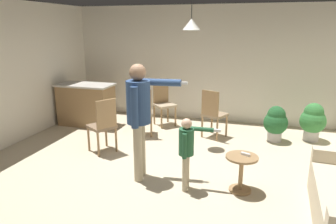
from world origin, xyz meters
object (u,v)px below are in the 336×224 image
(person_child, at_px, (187,146))
(person_adult, at_px, (140,110))
(kitchen_counter, at_px, (86,104))
(potted_plant_by_wall, at_px, (313,120))
(dining_chair_by_counter, at_px, (103,124))
(potted_plant_corner, at_px, (276,122))
(side_table_by_couch, at_px, (241,169))
(dining_chair_centre_back, at_px, (142,110))
(dining_chair_spare, at_px, (213,112))
(dining_chair_near_wall, at_px, (163,102))
(spare_remote_on_table, at_px, (245,154))

(person_child, bearing_deg, person_adult, -102.54)
(kitchen_counter, relative_size, potted_plant_by_wall, 1.64)
(person_child, bearing_deg, dining_chair_by_counter, -118.61)
(person_child, xyz_separation_m, dining_chair_by_counter, (-1.73, 0.87, -0.10))
(potted_plant_corner, xyz_separation_m, potted_plant_by_wall, (0.70, 0.25, 0.03))
(person_child, bearing_deg, kitchen_counter, -129.83)
(kitchen_counter, height_order, side_table_by_couch, kitchen_counter)
(side_table_by_couch, distance_m, person_adult, 1.64)
(kitchen_counter, distance_m, potted_plant_corner, 4.15)
(dining_chair_by_counter, distance_m, dining_chair_centre_back, 1.09)
(dining_chair_by_counter, bearing_deg, kitchen_counter, 72.77)
(person_child, xyz_separation_m, dining_chair_spare, (0.01, 2.21, -0.10))
(person_child, height_order, dining_chair_spare, person_child)
(dining_chair_near_wall, height_order, potted_plant_by_wall, dining_chair_near_wall)
(side_table_by_couch, height_order, person_child, person_child)
(kitchen_counter, bearing_deg, dining_chair_by_counter, -49.82)
(side_table_by_couch, distance_m, potted_plant_corner, 2.27)
(person_adult, distance_m, potted_plant_by_wall, 3.71)
(kitchen_counter, height_order, spare_remote_on_table, kitchen_counter)
(potted_plant_corner, bearing_deg, dining_chair_centre_back, -169.97)
(dining_chair_spare, bearing_deg, spare_remote_on_table, -45.53)
(person_child, height_order, dining_chair_near_wall, person_child)
(person_child, bearing_deg, side_table_by_couch, 101.39)
(person_child, relative_size, dining_chair_by_counter, 1.04)
(kitchen_counter, distance_m, potted_plant_by_wall, 4.87)
(potted_plant_corner, xyz_separation_m, spare_remote_on_table, (-0.46, -2.17, 0.14))
(person_adult, height_order, dining_chair_near_wall, person_adult)
(kitchen_counter, relative_size, potted_plant_corner, 1.76)
(potted_plant_corner, distance_m, potted_plant_by_wall, 0.75)
(kitchen_counter, bearing_deg, side_table_by_couch, -30.11)
(person_child, height_order, dining_chair_centre_back, person_child)
(side_table_by_couch, xyz_separation_m, person_adult, (-1.46, -0.03, 0.74))
(dining_chair_by_counter, bearing_deg, spare_remote_on_table, -72.40)
(dining_chair_near_wall, xyz_separation_m, spare_remote_on_table, (1.99, -2.59, -0.01))
(dining_chair_centre_back, bearing_deg, potted_plant_corner, -9.80)
(dining_chair_by_counter, bearing_deg, potted_plant_by_wall, -31.79)
(dining_chair_centre_back, height_order, dining_chair_spare, same)
(dining_chair_by_counter, distance_m, dining_chair_spare, 2.19)
(dining_chair_centre_back, bearing_deg, dining_chair_by_counter, -127.58)
(kitchen_counter, relative_size, person_child, 1.22)
(person_child, bearing_deg, dining_chair_near_wall, -158.10)
(side_table_by_couch, bearing_deg, kitchen_counter, 149.89)
(spare_remote_on_table, bearing_deg, kitchen_counter, 150.59)
(spare_remote_on_table, bearing_deg, dining_chair_spare, 110.68)
(person_child, distance_m, potted_plant_by_wall, 3.27)
(dining_chair_by_counter, relative_size, dining_chair_near_wall, 1.00)
(person_child, distance_m, dining_chair_near_wall, 3.05)
(kitchen_counter, xyz_separation_m, person_child, (2.92, -2.29, 0.17))
(dining_chair_by_counter, bearing_deg, person_adult, -93.88)
(dining_chair_by_counter, distance_m, potted_plant_by_wall, 4.07)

